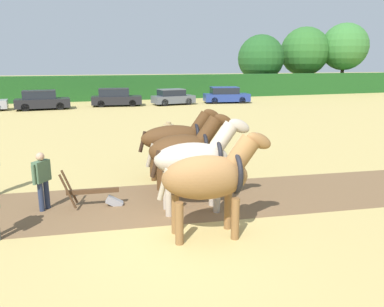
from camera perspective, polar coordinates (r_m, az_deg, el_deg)
The scene contains 17 objects.
ground_plane at distance 8.70m, azimuth -0.16°, elevation -12.27°, with size 240.00×240.00×0.00m, color tan.
plowed_furrow_strip at distance 10.99m, azimuth -27.10°, elevation -8.14°, with size 32.57×3.18×0.01m, color brown.
hedgerow at distance 40.40m, azimuth -14.69°, elevation 9.62°, with size 77.37×1.97×2.52m, color #1E511E.
tree_center_left at distance 49.92m, azimuth 10.45°, elevation 14.09°, with size 5.86×5.86×7.30m.
tree_center at distance 53.12m, azimuth 16.81°, elevation 14.65°, with size 6.29×6.29×8.39m.
tree_center_right at distance 54.49m, azimuth 22.22°, elevation 14.82°, with size 6.01×6.01×8.84m.
draft_horse_lead_left at distance 8.17m, azimuth 2.75°, elevation -3.57°, with size 2.61×1.22×2.42m.
draft_horse_lead_right at distance 9.60m, azimuth 0.60°, elevation -0.80°, with size 2.66×1.09×2.49m.
draft_horse_trail_left at distance 11.07m, azimuth -1.05°, elevation 0.61°, with size 2.68×1.21×2.41m.
draft_horse_trail_right at distance 12.53m, azimuth -2.33°, elevation 2.39°, with size 2.83×1.13×2.38m.
plow at distance 10.46m, azimuth -14.13°, elevation -6.22°, with size 1.64×0.51×1.13m.
farmer_at_plow at distance 10.52m, azimuth -21.88°, elevation -3.40°, with size 0.45×0.51×1.56m.
farmer_beside_team at distance 14.51m, azimuth -3.58°, elevation 2.17°, with size 0.45×0.50×1.60m.
parked_car_left at distance 33.77m, azimuth -21.93°, elevation 7.52°, with size 4.37×2.04×1.58m.
parked_car_center_left at distance 34.68m, azimuth -11.52°, elevation 8.35°, with size 4.57×2.32×1.57m.
parked_car_center at distance 35.06m, azimuth -2.96°, elevation 8.57°, with size 4.01×2.28×1.45m.
parked_car_center_right at distance 36.78m, azimuth 5.18°, elevation 8.83°, with size 4.58×2.49×1.54m.
Camera 1 is at (-2.38, -7.45, 3.81)m, focal length 35.00 mm.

